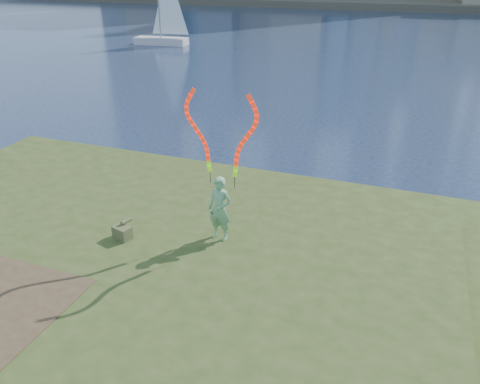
% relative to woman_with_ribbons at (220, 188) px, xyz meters
% --- Properties ---
extents(ground, '(320.00, 320.00, 0.00)m').
position_rel_woman_with_ribbons_xyz_m(ground, '(-1.27, -0.91, -2.20)').
color(ground, '#192640').
rests_on(ground, ground).
extents(grassy_knoll, '(20.00, 18.00, 0.80)m').
position_rel_woman_with_ribbons_xyz_m(grassy_knoll, '(-1.27, -3.20, -1.87)').
color(grassy_knoll, '#354318').
rests_on(grassy_knoll, ground).
extents(far_shore, '(320.00, 40.00, 1.20)m').
position_rel_woman_with_ribbons_xyz_m(far_shore, '(-1.27, 94.09, -1.60)').
color(far_shore, '#4D4838').
rests_on(far_shore, ground).
extents(woman_with_ribbons, '(2.06, 0.46, 4.04)m').
position_rel_woman_with_ribbons_xyz_m(woman_with_ribbons, '(0.00, 0.00, 0.00)').
color(woman_with_ribbons, '#10741B').
rests_on(woman_with_ribbons, grassy_knoll).
extents(canvas_bag, '(0.51, 0.58, 0.43)m').
position_rel_woman_with_ribbons_xyz_m(canvas_bag, '(-2.32, -0.87, -1.23)').
color(canvas_bag, '#444A27').
rests_on(canvas_bag, grassy_knoll).
extents(sailboat, '(5.43, 2.08, 8.16)m').
position_rel_woman_with_ribbons_xyz_m(sailboat, '(-19.07, 31.60, -0.80)').
color(sailboat, silver).
rests_on(sailboat, ground).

